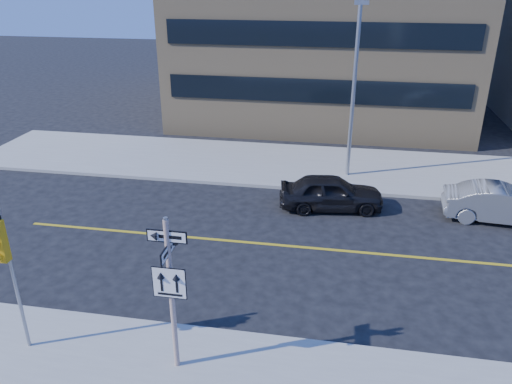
% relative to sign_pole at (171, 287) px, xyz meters
% --- Properties ---
extents(ground, '(120.00, 120.00, 0.00)m').
position_rel_sign_pole_xyz_m(ground, '(0.00, 2.51, -2.44)').
color(ground, black).
rests_on(ground, ground).
extents(sign_pole, '(0.92, 0.92, 4.06)m').
position_rel_sign_pole_xyz_m(sign_pole, '(0.00, 0.00, 0.00)').
color(sign_pole, white).
rests_on(sign_pole, near_sidewalk).
extents(traffic_signal, '(0.32, 0.45, 4.00)m').
position_rel_sign_pole_xyz_m(traffic_signal, '(-4.00, -0.15, 0.59)').
color(traffic_signal, gray).
rests_on(traffic_signal, near_sidewalk).
extents(parked_car_a, '(2.26, 4.41, 1.44)m').
position_rel_sign_pole_xyz_m(parked_car_a, '(3.35, 9.93, -1.72)').
color(parked_car_a, black).
rests_on(parked_car_a, ground).
extents(parked_car_b, '(1.85, 4.45, 1.43)m').
position_rel_sign_pole_xyz_m(parked_car_b, '(9.96, 9.96, -1.72)').
color(parked_car_b, slate).
rests_on(parked_car_b, ground).
extents(streetlight_a, '(0.55, 2.25, 8.00)m').
position_rel_sign_pole_xyz_m(streetlight_a, '(4.00, 13.27, 2.32)').
color(streetlight_a, gray).
rests_on(streetlight_a, far_sidewalk).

